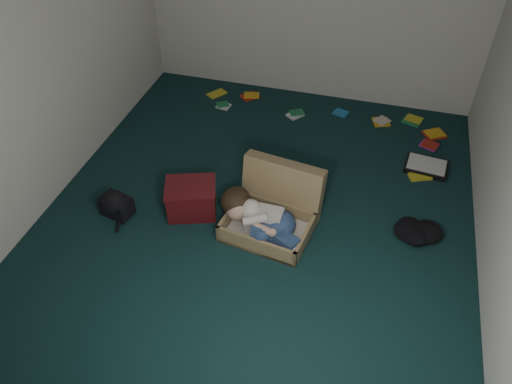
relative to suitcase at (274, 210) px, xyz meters
The scene contains 10 objects.
floor 0.28m from the suitcase, 139.07° to the left, with size 4.50×4.50×0.00m, color #0F2B2B.
wall_front 2.39m from the suitcase, 94.64° to the right, with size 4.50×4.50×0.00m, color silver.
wall_left 2.45m from the suitcase, behind, with size 4.50×4.50×0.00m, color silver.
suitcase is the anchor object (origin of this frame).
person 0.21m from the suitcase, 113.95° to the right, with size 0.81×0.49×0.35m.
maroon_bin 0.79m from the suitcase, behind, with size 0.56×0.50×0.32m.
backpack 1.50m from the suitcase, 169.04° to the right, with size 0.35×0.28×0.21m, color black, non-canonical shape.
clothing_pile 1.31m from the suitcase, ahead, with size 0.39×0.32×0.12m, color black, non-canonical shape.
paper_tray 1.84m from the suitcase, 41.91° to the left, with size 0.47×0.37×0.06m.
book_scatter 1.84m from the suitcase, 77.03° to the left, with size 2.92×1.28×0.02m.
Camera 1 is at (0.91, -3.37, 3.37)m, focal length 35.00 mm.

